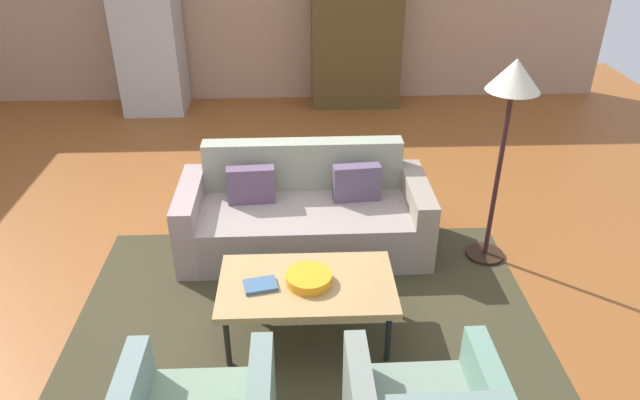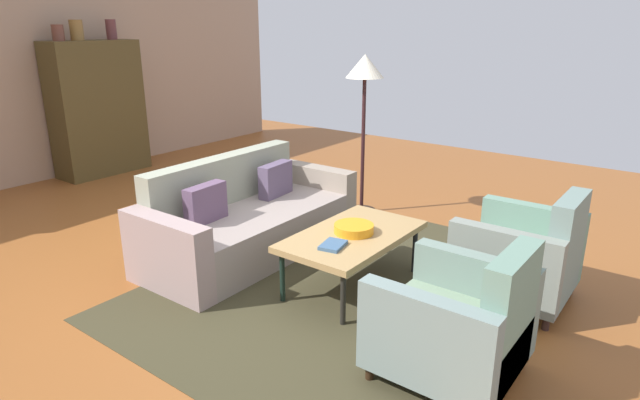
# 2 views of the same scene
# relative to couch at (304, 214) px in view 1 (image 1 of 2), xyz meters

# --- Properties ---
(ground_plane) EXTENTS (11.47, 11.47, 0.00)m
(ground_plane) POSITION_rel_couch_xyz_m (-0.45, -0.37, -0.29)
(ground_plane) COLOR brown
(area_rug) EXTENTS (3.40, 2.60, 0.01)m
(area_rug) POSITION_rel_couch_xyz_m (0.00, -1.14, -0.28)
(area_rug) COLOR #3C3723
(area_rug) RESTS_ON ground
(couch) EXTENTS (2.11, 0.92, 0.86)m
(couch) POSITION_rel_couch_xyz_m (0.00, 0.00, 0.00)
(couch) COLOR gray
(couch) RESTS_ON ground
(coffee_table) EXTENTS (1.20, 0.70, 0.46)m
(coffee_table) POSITION_rel_couch_xyz_m (0.00, -1.19, 0.13)
(coffee_table) COLOR black
(coffee_table) RESTS_ON ground
(fruit_bowl) EXTENTS (0.31, 0.31, 0.07)m
(fruit_bowl) POSITION_rel_couch_xyz_m (0.01, -1.19, 0.20)
(fruit_bowl) COLOR orange
(fruit_bowl) RESTS_ON coffee_table
(book_stack) EXTENTS (0.24, 0.20, 0.03)m
(book_stack) POSITION_rel_couch_xyz_m (-0.31, -1.22, 0.18)
(book_stack) COLOR #3D5F84
(book_stack) RESTS_ON coffee_table
(cabinet) EXTENTS (1.20, 0.51, 1.80)m
(cabinet) POSITION_rel_couch_xyz_m (0.77, 3.54, 0.61)
(cabinet) COLOR #4D3F1E
(cabinet) RESTS_ON ground
(refrigerator) EXTENTS (0.80, 0.73, 1.85)m
(refrigerator) POSITION_rel_couch_xyz_m (-1.98, 3.44, 0.64)
(refrigerator) COLOR #B7BABF
(refrigerator) RESTS_ON ground
(floor_lamp) EXTENTS (0.40, 0.40, 1.72)m
(floor_lamp) POSITION_rel_couch_xyz_m (1.55, -0.28, 1.16)
(floor_lamp) COLOR black
(floor_lamp) RESTS_ON ground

